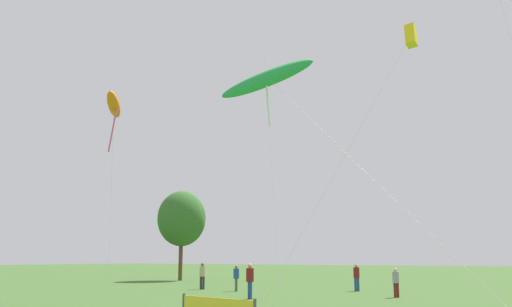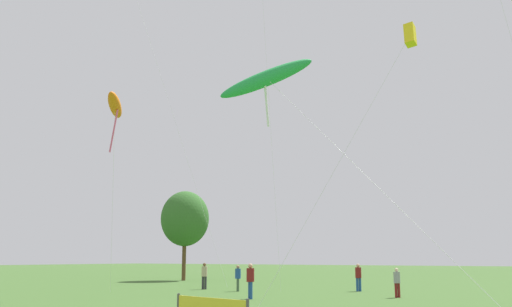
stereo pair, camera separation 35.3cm
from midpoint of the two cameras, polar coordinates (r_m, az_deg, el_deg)
name	(u,v)px [view 1 (the left image)]	position (r m, az deg, el deg)	size (l,w,h in m)	color
person_standing_1	(357,275)	(37.54, 10.26, -12.50)	(0.40, 0.40, 1.79)	#1E478C
person_standing_2	(236,276)	(36.93, -2.37, -12.77)	(0.38, 0.38, 1.70)	#3F593F
person_standing_3	(396,280)	(32.22, 14.19, -12.81)	(0.36, 0.36, 1.62)	maroon
person_standing_4	(202,274)	(39.34, -5.93, -12.50)	(0.41, 0.41, 1.83)	#2D2D33
person_standing_5	(250,278)	(30.05, -0.99, -13.01)	(0.42, 0.42, 1.88)	#1E478C
kite_flying_0	(268,79)	(24.38, 0.87, 7.88)	(12.60, 6.58, 11.27)	silver
kite_flying_1	(114,105)	(34.14, -15.02, 4.93)	(4.22, 4.62, 11.96)	silver
kite_flying_5	(410,37)	(26.20, 15.55, 11.75)	(4.49, 7.26, 12.78)	silver
park_tree_0	(182,219)	(54.83, -8.02, -6.81)	(4.78, 4.78, 8.76)	brown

